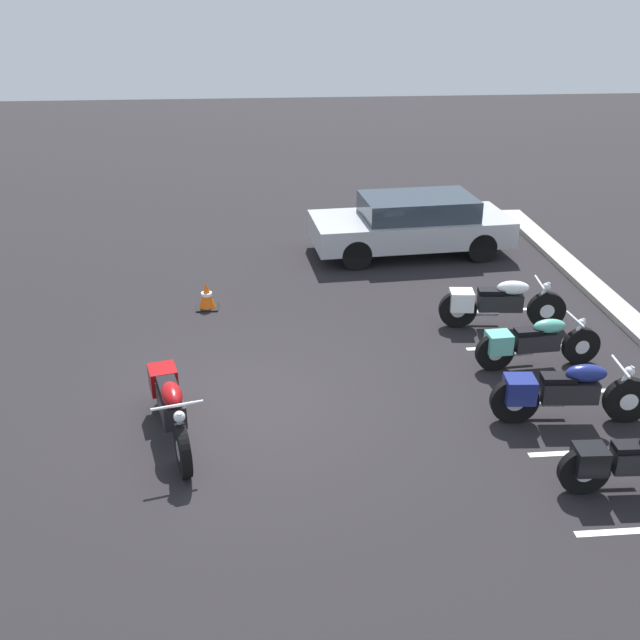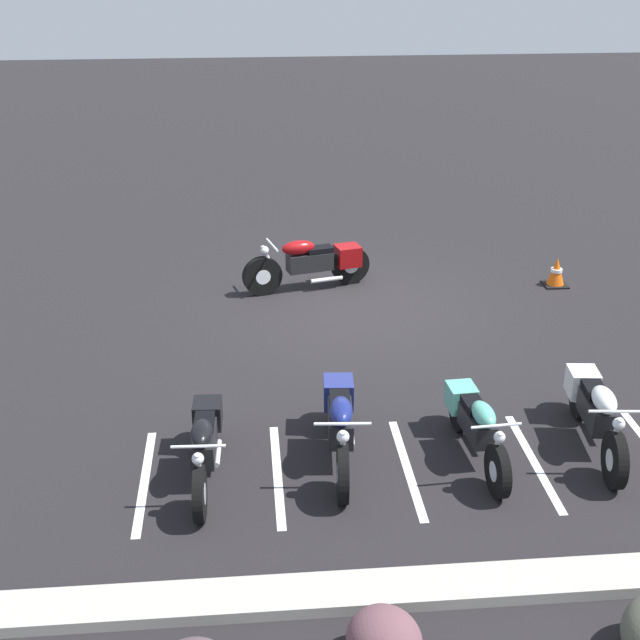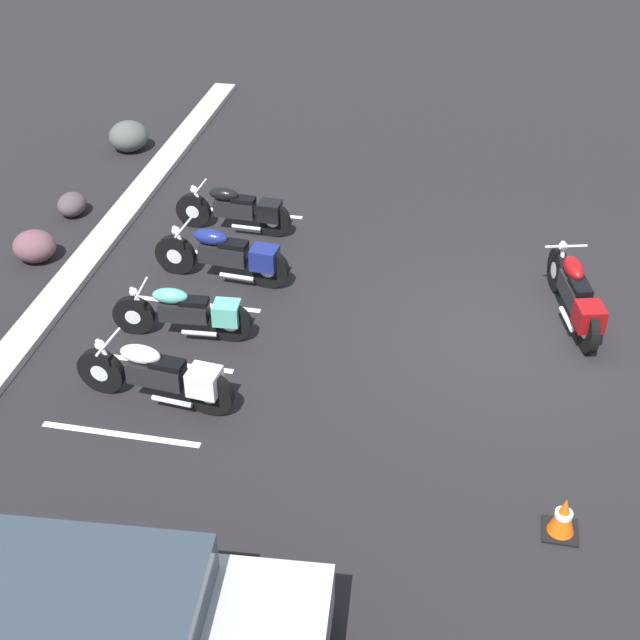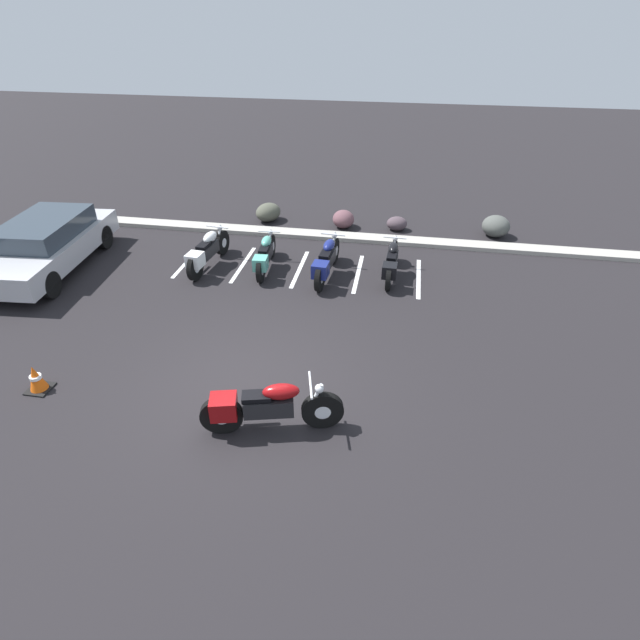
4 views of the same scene
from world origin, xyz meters
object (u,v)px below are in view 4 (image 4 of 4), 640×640
parked_bike_3 (391,262)px  landscape_rock_0 (268,212)px  traffic_cone (36,379)px  motorcycle_maroon_featured (264,407)px  landscape_rock_1 (343,219)px  car_silver (46,244)px  landscape_rock_2 (397,224)px  parked_bike_0 (207,252)px  landscape_rock_3 (496,226)px  parked_bike_1 (265,255)px  parked_bike_2 (326,261)px

parked_bike_3 → landscape_rock_0: 5.08m
traffic_cone → motorcycle_maroon_featured: bearing=-3.4°
parked_bike_3 → landscape_rock_1: 3.43m
car_silver → landscape_rock_2: car_silver is taller
parked_bike_0 → landscape_rock_3: size_ratio=2.76×
parked_bike_3 → car_silver: 8.68m
parked_bike_1 → traffic_cone: parked_bike_1 is taller
parked_bike_0 → landscape_rock_0: parked_bike_0 is taller
landscape_rock_2 → parked_bike_0: bearing=-144.3°
car_silver → landscape_rock_0: 6.24m
motorcycle_maroon_featured → landscape_rock_1: (0.11, 8.62, -0.21)m
parked_bike_0 → landscape_rock_1: parked_bike_0 is taller
parked_bike_0 → parked_bike_1: (1.50, 0.13, -0.03)m
parked_bike_3 → parked_bike_1: bearing=94.8°
landscape_rock_0 → traffic_cone: (-1.96, -8.51, -0.04)m
parked_bike_2 → traffic_cone: size_ratio=4.35×
landscape_rock_0 → landscape_rock_2: 3.98m
parked_bike_2 → car_silver: car_silver is taller
car_silver → traffic_cone: (2.69, -4.37, -0.44)m
landscape_rock_0 → landscape_rock_1: landscape_rock_0 is taller
parked_bike_0 → landscape_rock_3: (7.53, 3.39, -0.15)m
parked_bike_1 → traffic_cone: bearing=148.2°
landscape_rock_1 → parked_bike_0: bearing=-133.0°
parked_bike_2 → landscape_rock_2: size_ratio=3.67×
landscape_rock_2 → landscape_rock_3: size_ratio=0.76×
landscape_rock_3 → parked_bike_3: bearing=-132.5°
landscape_rock_0 → landscape_rock_2: (3.98, -0.06, -0.07)m
landscape_rock_0 → landscape_rock_2: size_ratio=1.37×
landscape_rock_3 → traffic_cone: (-8.79, -8.46, -0.07)m
parked_bike_1 → landscape_rock_0: (-0.80, 3.31, -0.15)m
motorcycle_maroon_featured → parked_bike_1: motorcycle_maroon_featured is taller
parked_bike_3 → car_silver: car_silver is taller
parked_bike_1 → car_silver: size_ratio=0.46×
parked_bike_2 → landscape_rock_1: 3.30m
landscape_rock_0 → parked_bike_1: bearing=-76.4°
landscape_rock_1 → landscape_rock_2: 1.61m
car_silver → parked_bike_3: bearing=91.8°
landscape_rock_1 → landscape_rock_3: (4.46, 0.09, 0.04)m
parked_bike_1 → parked_bike_2: 1.59m
parked_bike_3 → landscape_rock_1: bearing=29.9°
landscape_rock_1 → landscape_rock_2: bearing=2.6°
parked_bike_1 → landscape_rock_2: bearing=-48.3°
motorcycle_maroon_featured → landscape_rock_1: size_ratio=3.20×
parked_bike_3 → parked_bike_0: bearing=95.5°
parked_bike_1 → traffic_cone: (-2.76, -5.20, -0.19)m
parked_bike_2 → landscape_rock_0: (-2.39, 3.43, -0.19)m
motorcycle_maroon_featured → parked_bike_2: (0.12, 5.32, -0.01)m
landscape_rock_2 → traffic_cone: 10.33m
landscape_rock_1 → landscape_rock_2: size_ratio=1.15×
traffic_cone → parked_bike_3: bearing=42.0°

